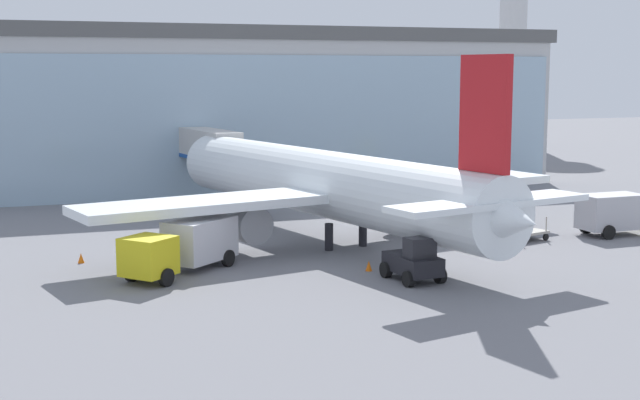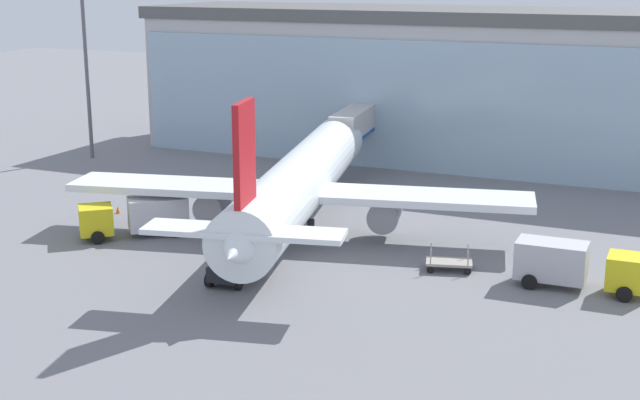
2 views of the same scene
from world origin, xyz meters
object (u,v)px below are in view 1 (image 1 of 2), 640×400
Objects in this scene: baggage_cart at (525,233)px; pushback_tug at (414,262)px; jet_bridge at (202,146)px; safety_cone_wingtip at (81,258)px; catering_truck at (184,245)px; airplane at (328,185)px; safety_cone_nose at (369,266)px; fuel_truck at (628,212)px.

baggage_cart is 13.36m from pushback_tug.
safety_cone_wingtip is at bearing 143.45° from jet_bridge.
catering_truck is 12.79× the size of safety_cone_wingtip.
jet_bridge reaches higher than catering_truck.
jet_bridge is 21.97× the size of safety_cone_wingtip.
airplane reaches higher than jet_bridge.
pushback_tug is 6.04× the size of safety_cone_nose.
safety_cone_nose is (-12.50, -4.23, -0.23)m from baggage_cart.
fuel_truck reaches higher than safety_cone_nose.
jet_bridge is 3.88× the size of baggage_cart.
pushback_tug reaches higher than baggage_cart.
safety_cone_nose is at bearing 121.77° from catering_truck.
fuel_truck is at bearing 162.22° from baggage_cart.
fuel_truck is 13.30× the size of safety_cone_nose.
fuel_truck is 19.96m from pushback_tug.
airplane is 11.18m from pushback_tug.
baggage_cart is at bearing -62.17° from pushback_tug.
airplane is at bearing 166.76° from catering_truck.
fuel_truck is 2.20× the size of pushback_tug.
pushback_tug is (-11.31, -7.08, 0.47)m from baggage_cart.
jet_bridge is at bearing 60.01° from safety_cone_wingtip.
baggage_cart is (21.64, 1.13, -0.97)m from catering_truck.
fuel_truck is (22.16, -24.06, -3.05)m from jet_bridge.
safety_cone_wingtip is (-14.77, -0.54, -3.29)m from airplane.
airplane is at bearing -2.36° from pushback_tug.
pushback_tug reaches higher than safety_cone_nose.
catering_truck is 11.93m from pushback_tug.
pushback_tug is (-18.81, -6.65, -0.49)m from fuel_truck.
pushback_tug is at bearing -67.36° from safety_cone_nose.
baggage_cart is (14.67, -23.63, -4.02)m from jet_bridge.
jet_bridge is 25.90m from catering_truck.
jet_bridge is at bearing 133.02° from fuel_truck.
airplane is 19.74m from fuel_truck.
fuel_truck is at bearing -143.91° from jet_bridge.
safety_cone_wingtip is (-13.93, 7.48, 0.00)m from safety_cone_nose.
pushback_tug is at bearing 110.56° from catering_truck.
catering_truck is (-9.97, -4.92, -2.10)m from airplane.
safety_cone_nose is 15.81m from safety_cone_wingtip.
safety_cone_wingtip is at bearing -21.50° from baggage_cart.
catering_truck is 0.96× the size of fuel_truck.
pushback_tug is (3.35, -30.71, -3.55)m from jet_bridge.
catering_truck is at bearing 157.71° from jet_bridge.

